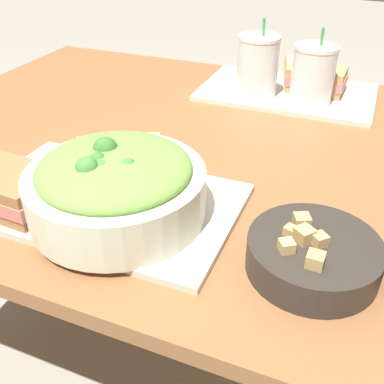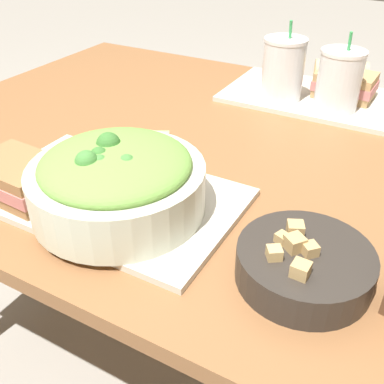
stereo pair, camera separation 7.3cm
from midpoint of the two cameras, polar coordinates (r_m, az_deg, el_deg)
ground_plane at (r=1.47m, az=1.93°, el=-18.71°), size 12.00×12.00×0.00m
dining_table at (r=1.05m, az=2.58°, el=2.92°), size 1.34×1.03×0.71m
tray_near at (r=0.80m, az=-7.80°, el=-0.56°), size 0.45×0.28×0.01m
tray_far at (r=1.26m, az=16.79°, el=11.43°), size 0.45×0.28×0.01m
salad_bowl at (r=0.72m, az=-6.70°, el=1.48°), size 0.29×0.29×0.13m
soup_bowl at (r=0.65m, az=17.21°, el=-8.82°), size 0.19×0.19×0.07m
sandwich_near at (r=0.82m, az=-18.76°, el=1.69°), size 0.16×0.12×0.06m
baguette_near at (r=0.86m, az=-5.33°, el=5.42°), size 0.17×0.14×0.07m
sandwich_far at (r=1.26m, az=20.47°, el=12.58°), size 0.15×0.11×0.06m
baguette_far at (r=1.34m, az=19.95°, el=13.93°), size 0.15×0.11×0.07m
drink_cup_dark at (r=1.19m, az=13.23°, el=14.67°), size 0.11×0.11×0.20m
drink_cup_red at (r=1.16m, az=19.91°, el=12.93°), size 0.11×0.11×0.19m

